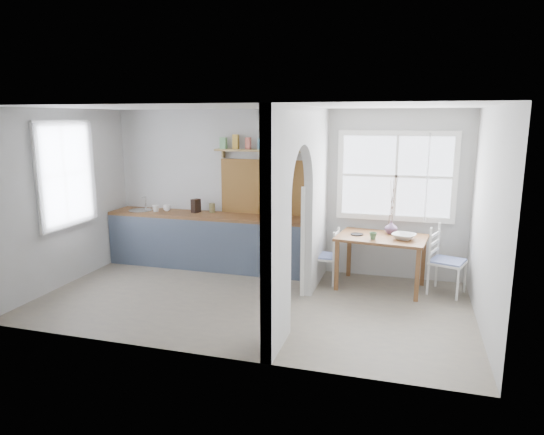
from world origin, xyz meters
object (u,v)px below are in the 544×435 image
(kettle, at_px, (279,211))
(vase, at_px, (391,227))
(dining_table, at_px, (381,262))
(chair_right, at_px, (448,261))
(chair_left, at_px, (325,256))

(kettle, distance_m, vase, 1.74)
(dining_table, xyz_separation_m, chair_right, (0.92, 0.00, 0.10))
(chair_left, xyz_separation_m, vase, (0.95, 0.20, 0.46))
(vase, bearing_deg, chair_left, -167.88)
(chair_left, distance_m, kettle, 1.01)
(dining_table, distance_m, chair_left, 0.83)
(dining_table, distance_m, kettle, 1.75)
(chair_left, distance_m, chair_right, 1.76)
(vase, bearing_deg, chair_right, -14.79)
(chair_left, relative_size, chair_right, 0.86)
(kettle, height_order, vase, kettle)
(chair_left, height_order, kettle, kettle)
(dining_table, relative_size, kettle, 5.32)
(dining_table, distance_m, chair_right, 0.93)
(dining_table, xyz_separation_m, kettle, (-1.62, 0.23, 0.63))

